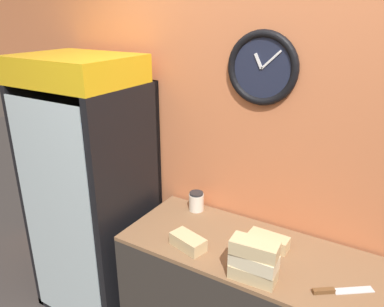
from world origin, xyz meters
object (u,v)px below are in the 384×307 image
at_px(beverage_cooler, 96,177).
at_px(condiment_jar, 196,201).
at_px(sandwich_stack_bottom, 253,273).
at_px(sandwich_flat_left, 268,241).
at_px(sandwich_stack_top, 255,248).
at_px(sandwich_stack_middle, 254,261).
at_px(sandwich_flat_right, 188,242).
at_px(chefs_knife, 334,291).

distance_m(beverage_cooler, condiment_jar, 0.76).
bearing_deg(beverage_cooler, condiment_jar, 15.33).
height_order(sandwich_stack_bottom, sandwich_flat_left, same).
bearing_deg(sandwich_stack_top, sandwich_stack_bottom, 0.00).
bearing_deg(sandwich_stack_bottom, condiment_jar, 142.63).
bearing_deg(sandwich_stack_middle, sandwich_flat_right, 171.79).
distance_m(sandwich_stack_top, sandwich_flat_left, 0.35).
bearing_deg(sandwich_stack_middle, sandwich_stack_bottom, 0.00).
relative_size(sandwich_stack_bottom, sandwich_flat_left, 1.05).
height_order(sandwich_stack_top, chefs_knife, sandwich_stack_top).
relative_size(sandwich_stack_middle, chefs_knife, 0.90).
bearing_deg(condiment_jar, sandwich_stack_middle, -37.37).
bearing_deg(beverage_cooler, sandwich_stack_top, -11.11).
bearing_deg(beverage_cooler, sandwich_flat_left, 2.02).
bearing_deg(chefs_knife, sandwich_flat_left, 155.00).
relative_size(sandwich_stack_middle, sandwich_flat_left, 1.03).
height_order(beverage_cooler, condiment_jar, beverage_cooler).
relative_size(beverage_cooler, sandwich_stack_bottom, 7.89).
bearing_deg(sandwich_flat_left, sandwich_flat_right, -147.70).
relative_size(beverage_cooler, chefs_knife, 7.20).
bearing_deg(beverage_cooler, sandwich_flat_right, -12.44).
bearing_deg(sandwich_stack_bottom, sandwich_flat_right, 171.79).
relative_size(sandwich_stack_bottom, sandwich_stack_middle, 1.02).
distance_m(sandwich_stack_top, condiment_jar, 0.77).
xyz_separation_m(beverage_cooler, sandwich_stack_middle, (1.34, -0.26, -0.04)).
height_order(beverage_cooler, sandwich_stack_middle, beverage_cooler).
height_order(sandwich_stack_top, sandwich_flat_left, sandwich_stack_top).
relative_size(sandwich_flat_right, chefs_knife, 0.87).
height_order(sandwich_stack_middle, sandwich_stack_top, sandwich_stack_top).
xyz_separation_m(sandwich_stack_bottom, sandwich_flat_right, (-0.42, 0.06, 0.00)).
height_order(sandwich_stack_bottom, sandwich_flat_right, same).
distance_m(sandwich_stack_middle, condiment_jar, 0.77).
relative_size(beverage_cooler, sandwich_flat_left, 8.27).
distance_m(beverage_cooler, chefs_knife, 1.73).
bearing_deg(sandwich_stack_bottom, sandwich_stack_top, 0.00).
xyz_separation_m(beverage_cooler, sandwich_flat_left, (1.31, 0.05, -0.11)).
bearing_deg(sandwich_stack_middle, sandwich_stack_top, 0.00).
relative_size(sandwich_stack_top, chefs_knife, 0.92).
relative_size(beverage_cooler, sandwich_stack_top, 7.83).
xyz_separation_m(beverage_cooler, sandwich_flat_right, (0.91, -0.20, -0.11)).
height_order(sandwich_flat_left, sandwich_flat_right, same).
bearing_deg(sandwich_stack_middle, sandwich_flat_left, 95.94).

